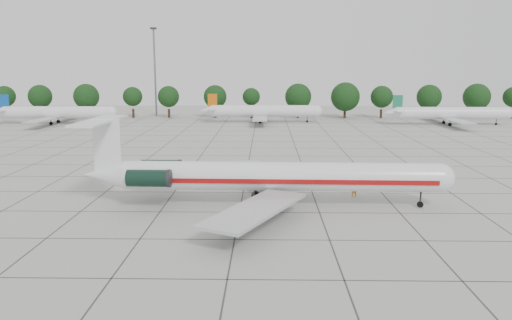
{
  "coord_description": "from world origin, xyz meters",
  "views": [
    {
      "loc": [
        2.59,
        -55.98,
        14.35
      ],
      "look_at": [
        1.46,
        1.78,
        3.5
      ],
      "focal_mm": 35.0,
      "sensor_mm": 36.0,
      "label": 1
    }
  ],
  "objects_px": {
    "main_airliner": "(260,176)",
    "bg_airliner_b": "(57,113)",
    "ground_crew": "(354,188)",
    "floodlight_mast": "(155,67)",
    "bg_airliner_d": "(451,113)",
    "bg_airliner_c": "(263,111)"
  },
  "relations": [
    {
      "from": "main_airliner",
      "to": "bg_airliner_b",
      "type": "height_order",
      "value": "main_airliner"
    },
    {
      "from": "ground_crew",
      "to": "floodlight_mast",
      "type": "height_order",
      "value": "floodlight_mast"
    },
    {
      "from": "bg_airliner_d",
      "to": "floodlight_mast",
      "type": "relative_size",
      "value": 1.11
    },
    {
      "from": "main_airliner",
      "to": "bg_airliner_b",
      "type": "relative_size",
      "value": 1.37
    },
    {
      "from": "bg_airliner_b",
      "to": "bg_airliner_d",
      "type": "relative_size",
      "value": 1.0
    },
    {
      "from": "bg_airliner_b",
      "to": "bg_airliner_d",
      "type": "bearing_deg",
      "value": -0.14
    },
    {
      "from": "bg_airliner_b",
      "to": "ground_crew",
      "type": "bearing_deg",
      "value": -48.39
    },
    {
      "from": "ground_crew",
      "to": "bg_airliner_b",
      "type": "height_order",
      "value": "bg_airliner_b"
    },
    {
      "from": "ground_crew",
      "to": "bg_airliner_b",
      "type": "bearing_deg",
      "value": -54.97
    },
    {
      "from": "main_airliner",
      "to": "ground_crew",
      "type": "bearing_deg",
      "value": 21.5
    },
    {
      "from": "bg_airliner_d",
      "to": "floodlight_mast",
      "type": "height_order",
      "value": "floodlight_mast"
    },
    {
      "from": "main_airliner",
      "to": "bg_airliner_d",
      "type": "xyz_separation_m",
      "value": [
        46.51,
        74.1,
        -0.28
      ]
    },
    {
      "from": "ground_crew",
      "to": "floodlight_mast",
      "type": "bearing_deg",
      "value": -72.17
    },
    {
      "from": "bg_airliner_d",
      "to": "floodlight_mast",
      "type": "xyz_separation_m",
      "value": [
        -78.53,
        23.36,
        11.37
      ]
    },
    {
      "from": "bg_airliner_c",
      "to": "floodlight_mast",
      "type": "bearing_deg",
      "value": 150.04
    },
    {
      "from": "floodlight_mast",
      "to": "bg_airliner_c",
      "type": "bearing_deg",
      "value": -29.96
    },
    {
      "from": "bg_airliner_c",
      "to": "bg_airliner_d",
      "type": "bearing_deg",
      "value": -6.04
    },
    {
      "from": "main_airliner",
      "to": "bg_airliner_d",
      "type": "height_order",
      "value": "main_airliner"
    },
    {
      "from": "bg_airliner_d",
      "to": "ground_crew",
      "type": "bearing_deg",
      "value": -117.16
    },
    {
      "from": "main_airliner",
      "to": "floodlight_mast",
      "type": "relative_size",
      "value": 1.51
    },
    {
      "from": "ground_crew",
      "to": "main_airliner",
      "type": "bearing_deg",
      "value": 13.59
    },
    {
      "from": "ground_crew",
      "to": "floodlight_mast",
      "type": "relative_size",
      "value": 0.08
    }
  ]
}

